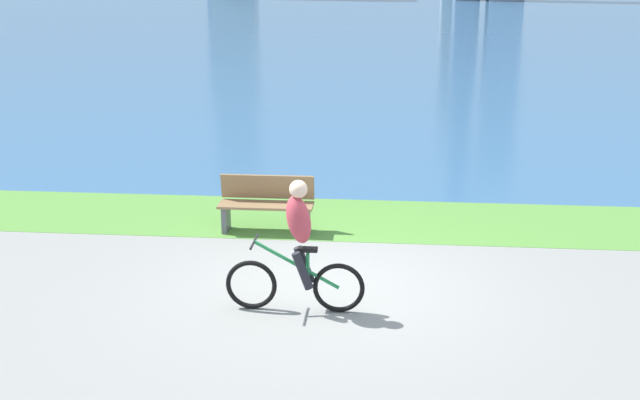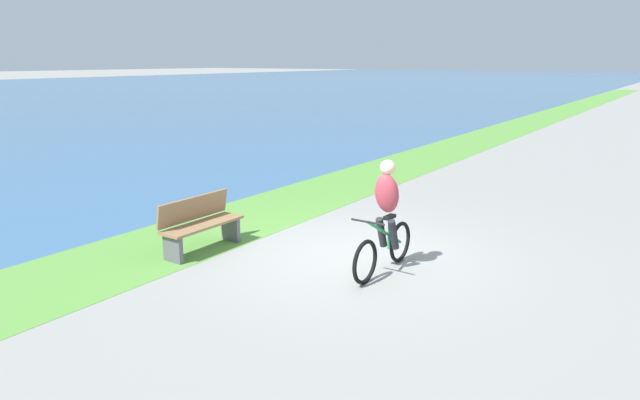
{
  "view_description": "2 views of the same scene",
  "coord_description": "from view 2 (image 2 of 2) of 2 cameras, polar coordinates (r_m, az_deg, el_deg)",
  "views": [
    {
      "loc": [
        0.76,
        -9.8,
        4.21
      ],
      "look_at": [
        -0.17,
        0.39,
        1.1
      ],
      "focal_mm": 44.88,
      "sensor_mm": 36.0,
      "label": 1
    },
    {
      "loc": [
        -7.48,
        -4.44,
        3.07
      ],
      "look_at": [
        -0.49,
        0.32,
        0.98
      ],
      "focal_mm": 31.97,
      "sensor_mm": 36.0,
      "label": 2
    }
  ],
  "objects": [
    {
      "name": "ground_plane",
      "position": [
        9.23,
        3.36,
        -5.58
      ],
      "size": [
        300.0,
        300.0,
        0.0
      ],
      "primitive_type": "plane",
      "color": "gray"
    },
    {
      "name": "grass_strip_bayside",
      "position": [
        10.94,
        -9.94,
        -2.6
      ],
      "size": [
        120.0,
        2.26,
        0.01
      ],
      "primitive_type": "cube",
      "color": "#59933D",
      "rests_on": "ground"
    },
    {
      "name": "cyclist_lead",
      "position": [
        8.35,
        6.59,
        -1.72
      ],
      "size": [
        1.73,
        0.52,
        1.68
      ],
      "color": "black",
      "rests_on": "ground"
    },
    {
      "name": "bench_near_path",
      "position": [
        9.53,
        -11.91,
        -2.38
      ],
      "size": [
        1.5,
        0.47,
        0.9
      ],
      "color": "olive",
      "rests_on": "ground"
    }
  ]
}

